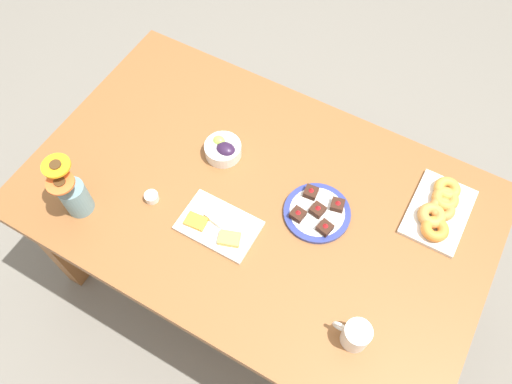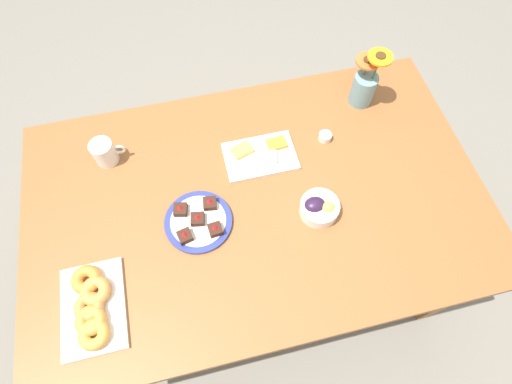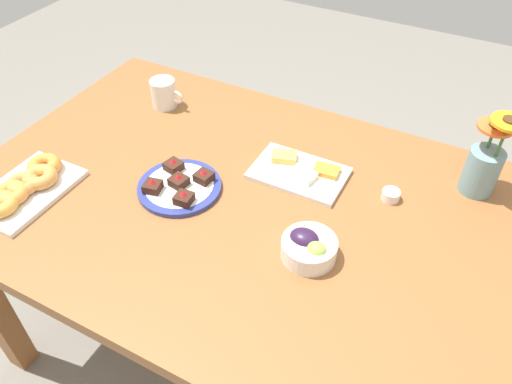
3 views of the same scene
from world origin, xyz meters
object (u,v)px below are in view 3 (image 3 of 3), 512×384
object	(u,v)px
jam_cup_honey	(391,195)
dessert_plate	(179,186)
cheese_platter	(300,172)
flower_vase	(484,166)
coffee_mug	(164,93)
croissant_platter	(25,187)
dining_table	(256,225)
grape_bowl	(309,247)

from	to	relation	value
jam_cup_honey	dessert_plate	distance (m)	0.57
cheese_platter	flower_vase	world-z (taller)	flower_vase
coffee_mug	croissant_platter	xyz separation A→B (m)	(-0.08, -0.53, -0.02)
croissant_platter	dessert_plate	bearing A→B (deg)	30.01
dining_table	grape_bowl	size ratio (longest dim) A/B	12.07
grape_bowl	dessert_plate	bearing A→B (deg)	172.32
jam_cup_honey	dessert_plate	world-z (taller)	dessert_plate
jam_cup_honey	croissant_platter	bearing A→B (deg)	-153.65
dining_table	flower_vase	world-z (taller)	flower_vase
grape_bowl	flower_vase	world-z (taller)	flower_vase
croissant_platter	jam_cup_honey	bearing A→B (deg)	26.35
dining_table	croissant_platter	distance (m)	0.63
dessert_plate	flower_vase	xyz separation A→B (m)	(0.71, 0.37, 0.07)
coffee_mug	flower_vase	bearing A→B (deg)	2.76
dining_table	croissant_platter	xyz separation A→B (m)	(-0.57, -0.25, 0.11)
coffee_mug	dessert_plate	bearing A→B (deg)	-49.48
dining_table	croissant_platter	bearing A→B (deg)	-155.91
coffee_mug	flower_vase	world-z (taller)	flower_vase
coffee_mug	grape_bowl	distance (m)	0.78
dining_table	dessert_plate	world-z (taller)	dessert_plate
dining_table	cheese_platter	size ratio (longest dim) A/B	6.15
dessert_plate	flower_vase	world-z (taller)	flower_vase
croissant_platter	cheese_platter	bearing A→B (deg)	33.66
coffee_mug	dining_table	bearing A→B (deg)	-29.65
dessert_plate	jam_cup_honey	bearing A→B (deg)	23.70
grape_bowl	flower_vase	xyz separation A→B (m)	(0.31, 0.43, 0.05)
dining_table	cheese_platter	bearing A→B (deg)	71.18
dining_table	jam_cup_honey	bearing A→B (deg)	30.26
grape_bowl	croissant_platter	xyz separation A→B (m)	(-0.76, -0.15, -0.01)
cheese_platter	dessert_plate	distance (m)	0.34
jam_cup_honey	flower_vase	bearing A→B (deg)	36.92
cheese_platter	coffee_mug	bearing A→B (deg)	167.74
coffee_mug	dessert_plate	size ratio (longest dim) A/B	0.51
jam_cup_honey	flower_vase	size ratio (longest dim) A/B	0.20
croissant_platter	flower_vase	bearing A→B (deg)	28.44
cheese_platter	croissant_platter	size ratio (longest dim) A/B	0.89
flower_vase	coffee_mug	bearing A→B (deg)	-177.24
coffee_mug	grape_bowl	xyz separation A→B (m)	(0.68, -0.38, -0.02)
coffee_mug	dessert_plate	world-z (taller)	coffee_mug
croissant_platter	flower_vase	xyz separation A→B (m)	(1.07, 0.58, 0.06)
coffee_mug	grape_bowl	bearing A→B (deg)	-29.15
croissant_platter	dessert_plate	distance (m)	0.41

